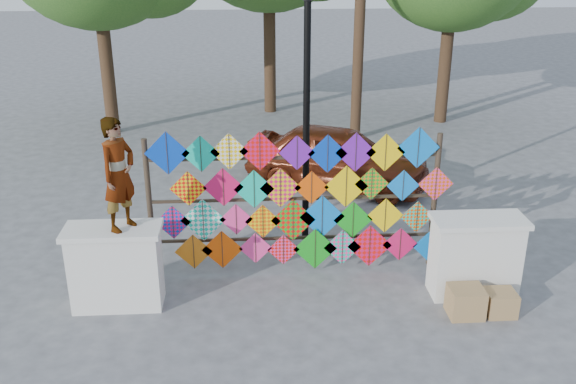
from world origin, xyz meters
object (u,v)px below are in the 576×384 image
object	(u,v)px
vendor_woman	(119,174)
lamppost	(307,93)
kite_rack	(299,202)
sedan	(338,157)

from	to	relation	value
vendor_woman	lamppost	xyz separation A→B (m)	(2.82, 2.20, 0.59)
kite_rack	vendor_woman	world-z (taller)	vendor_woman
kite_rack	sedan	world-z (taller)	kite_rack
lamppost	kite_rack	bearing A→B (deg)	-99.63
kite_rack	lamppost	xyz separation A→B (m)	(0.22, 1.27, 1.47)
lamppost	sedan	bearing A→B (deg)	69.42
lamppost	vendor_woman	bearing A→B (deg)	-142.05
vendor_woman	lamppost	distance (m)	3.63
vendor_woman	lamppost	bearing A→B (deg)	-19.60
vendor_woman	sedan	distance (m)	6.16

